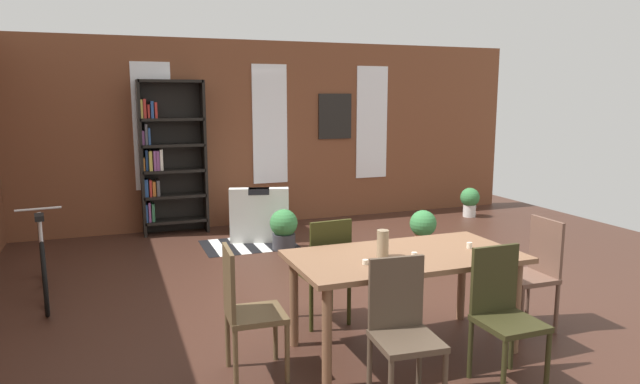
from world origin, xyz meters
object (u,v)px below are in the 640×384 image
(dining_chair_near_right, at_px, (503,311))
(potted_plant_corner, at_px, (284,228))
(dining_chair_head_left, at_px, (246,308))
(bicycle_second, at_px, (43,263))
(bookshelf_tall, at_px, (168,157))
(potted_plant_window, at_px, (470,200))
(potted_plant_by_shelf, at_px, (423,226))
(dining_chair_head_right, at_px, (534,270))
(vase_on_table, at_px, (383,243))
(armchair_white, at_px, (260,218))
(dining_table, at_px, (405,265))
(dining_chair_near_left, at_px, (402,327))
(dining_chair_far_left, at_px, (325,267))

(dining_chair_near_right, bearing_deg, potted_plant_corner, 96.14)
(dining_chair_head_left, height_order, bicycle_second, dining_chair_head_left)
(bookshelf_tall, relative_size, potted_plant_window, 4.57)
(bicycle_second, distance_m, potted_plant_by_shelf, 4.53)
(dining_chair_head_right, xyz_separation_m, potted_plant_window, (2.21, 4.03, -0.24))
(vase_on_table, bearing_deg, armchair_white, 89.29)
(dining_table, distance_m, potted_plant_corner, 3.19)
(dining_chair_head_left, bearing_deg, dining_chair_near_left, -38.57)
(dining_chair_head_left, bearing_deg, dining_table, -0.17)
(bicycle_second, bearing_deg, bookshelf_tall, 57.58)
(potted_plant_by_shelf, bearing_deg, potted_plant_window, 39.09)
(dining_chair_far_left, relative_size, armchair_white, 0.96)
(potted_plant_by_shelf, bearing_deg, dining_chair_near_left, -122.81)
(dining_chair_near_right, relative_size, armchair_white, 0.96)
(vase_on_table, height_order, dining_chair_near_left, vase_on_table)
(vase_on_table, distance_m, potted_plant_by_shelf, 3.32)
(vase_on_table, height_order, bicycle_second, vase_on_table)
(dining_chair_head_left, bearing_deg, bicycle_second, 123.38)
(dining_chair_head_left, xyz_separation_m, dining_chair_head_right, (2.52, -0.01, 0.00))
(potted_plant_window, bearing_deg, vase_on_table, -132.26)
(dining_chair_far_left, bearing_deg, potted_plant_by_shelf, 42.22)
(armchair_white, relative_size, potted_plant_by_shelf, 2.00)
(dining_chair_near_left, relative_size, potted_plant_by_shelf, 1.92)
(dining_chair_head_right, xyz_separation_m, potted_plant_corner, (-1.28, 3.16, -0.23))
(dining_chair_far_left, bearing_deg, potted_plant_window, 40.86)
(bookshelf_tall, relative_size, bicycle_second, 1.34)
(dining_chair_near_right, distance_m, potted_plant_by_shelf, 3.59)
(dining_chair_near_right, relative_size, dining_chair_near_left, 1.00)
(dining_chair_head_right, xyz_separation_m, dining_chair_far_left, (-1.65, 0.69, 0.00))
(vase_on_table, distance_m, potted_plant_window, 5.48)
(potted_plant_window, bearing_deg, dining_chair_head_right, -118.73)
(dining_table, xyz_separation_m, dining_chair_far_left, (-0.39, 0.69, -0.17))
(dining_table, height_order, bookshelf_tall, bookshelf_tall)
(dining_chair_head_right, distance_m, bicycle_second, 4.64)
(dining_table, height_order, bicycle_second, bicycle_second)
(dining_chair_head_right, distance_m, armchair_white, 4.15)
(dining_chair_near_left, distance_m, potted_plant_window, 6.10)
(dining_table, relative_size, dining_chair_near_right, 1.86)
(dining_chair_head_right, xyz_separation_m, potted_plant_by_shelf, (0.49, 2.63, -0.23))
(dining_chair_near_left, bearing_deg, dining_chair_near_right, 0.02)
(dining_chair_head_left, xyz_separation_m, bookshelf_tall, (-0.04, 4.60, 0.60))
(armchair_white, bearing_deg, potted_plant_window, 2.06)
(dining_table, bearing_deg, dining_chair_near_right, -59.92)
(armchair_white, relative_size, bicycle_second, 0.60)
(vase_on_table, height_order, dining_chair_head_right, vase_on_table)
(dining_chair_head_right, height_order, armchair_white, dining_chair_head_right)
(vase_on_table, height_order, potted_plant_corner, vase_on_table)
(dining_chair_near_right, bearing_deg, potted_plant_by_shelf, 67.89)
(armchair_white, relative_size, potted_plant_window, 2.05)
(dining_chair_head_left, bearing_deg, dining_chair_near_right, -22.63)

